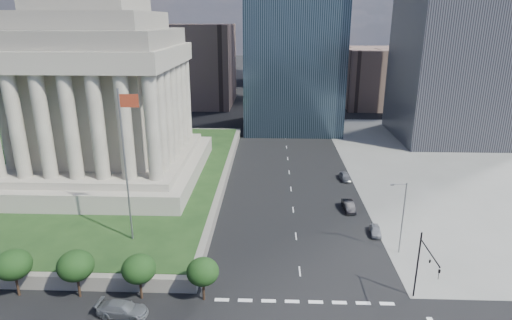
{
  "coord_description": "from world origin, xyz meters",
  "views": [
    {
      "loc": [
        -3.7,
        -26.05,
        29.67
      ],
      "look_at": [
        -5.4,
        19.51,
        14.62
      ],
      "focal_mm": 30.0,
      "sensor_mm": 36.0,
      "label": 1
    }
  ],
  "objects_px": {
    "parked_sedan_far": "(345,176)",
    "parked_sedan_near": "(375,230)",
    "street_lamp_north": "(402,214)",
    "parked_sedan_mid": "(349,206)",
    "suv_grey": "(123,309)",
    "war_memorial": "(97,69)",
    "traffic_signal_ne": "(424,264)",
    "flagpole": "(126,159)"
  },
  "relations": [
    {
      "from": "parked_sedan_near",
      "to": "parked_sedan_mid",
      "type": "bearing_deg",
      "value": 113.26
    },
    {
      "from": "war_memorial",
      "to": "street_lamp_north",
      "type": "relative_size",
      "value": 3.9
    },
    {
      "from": "parked_sedan_near",
      "to": "war_memorial",
      "type": "bearing_deg",
      "value": 164.68
    },
    {
      "from": "parked_sedan_far",
      "to": "traffic_signal_ne",
      "type": "bearing_deg",
      "value": -92.41
    },
    {
      "from": "traffic_signal_ne",
      "to": "parked_sedan_far",
      "type": "relative_size",
      "value": 1.85
    },
    {
      "from": "flagpole",
      "to": "war_memorial",
      "type": "bearing_deg",
      "value": 116.89
    },
    {
      "from": "parked_sedan_near",
      "to": "parked_sedan_far",
      "type": "relative_size",
      "value": 0.87
    },
    {
      "from": "street_lamp_north",
      "to": "parked_sedan_mid",
      "type": "relative_size",
      "value": 2.19
    },
    {
      "from": "suv_grey",
      "to": "parked_sedan_far",
      "type": "height_order",
      "value": "suv_grey"
    },
    {
      "from": "street_lamp_north",
      "to": "suv_grey",
      "type": "xyz_separation_m",
      "value": [
        -32.42,
        -14.0,
        -4.88
      ]
    },
    {
      "from": "street_lamp_north",
      "to": "suv_grey",
      "type": "height_order",
      "value": "street_lamp_north"
    },
    {
      "from": "suv_grey",
      "to": "street_lamp_north",
      "type": "bearing_deg",
      "value": -61.15
    },
    {
      "from": "war_memorial",
      "to": "parked_sedan_mid",
      "type": "bearing_deg",
      "value": -12.87
    },
    {
      "from": "street_lamp_north",
      "to": "parked_sedan_far",
      "type": "xyz_separation_m",
      "value": [
        -2.69,
        27.09,
        -4.92
      ]
    },
    {
      "from": "parked_sedan_mid",
      "to": "parked_sedan_far",
      "type": "bearing_deg",
      "value": 80.39
    },
    {
      "from": "parked_sedan_near",
      "to": "parked_sedan_mid",
      "type": "height_order",
      "value": "parked_sedan_mid"
    },
    {
      "from": "street_lamp_north",
      "to": "parked_sedan_near",
      "type": "height_order",
      "value": "street_lamp_north"
    },
    {
      "from": "flagpole",
      "to": "parked_sedan_near",
      "type": "xyz_separation_m",
      "value": [
        33.33,
        5.98,
        -12.47
      ]
    },
    {
      "from": "war_memorial",
      "to": "parked_sedan_mid",
      "type": "xyz_separation_m",
      "value": [
        43.0,
        -9.83,
        -20.65
      ]
    },
    {
      "from": "flagpole",
      "to": "suv_grey",
      "type": "height_order",
      "value": "flagpole"
    },
    {
      "from": "flagpole",
      "to": "parked_sedan_far",
      "type": "relative_size",
      "value": 4.62
    },
    {
      "from": "street_lamp_north",
      "to": "suv_grey",
      "type": "relative_size",
      "value": 1.86
    },
    {
      "from": "war_memorial",
      "to": "flagpole",
      "type": "distance_m",
      "value": 28.16
    },
    {
      "from": "traffic_signal_ne",
      "to": "parked_sedan_mid",
      "type": "xyz_separation_m",
      "value": [
        -3.5,
        24.48,
        -4.5
      ]
    },
    {
      "from": "parked_sedan_far",
      "to": "parked_sedan_near",
      "type": "bearing_deg",
      "value": -92.95
    },
    {
      "from": "war_memorial",
      "to": "flagpole",
      "type": "xyz_separation_m",
      "value": [
        12.17,
        -24.0,
        -8.29
      ]
    },
    {
      "from": "traffic_signal_ne",
      "to": "parked_sedan_far",
      "type": "distance_m",
      "value": 38.7
    },
    {
      "from": "war_memorial",
      "to": "parked_sedan_mid",
      "type": "distance_m",
      "value": 48.7
    },
    {
      "from": "parked_sedan_near",
      "to": "parked_sedan_far",
      "type": "bearing_deg",
      "value": 98.52
    },
    {
      "from": "flagpole",
      "to": "street_lamp_north",
      "type": "xyz_separation_m",
      "value": [
        35.16,
        1.0,
        -7.45
      ]
    },
    {
      "from": "traffic_signal_ne",
      "to": "street_lamp_north",
      "type": "bearing_deg",
      "value": 85.81
    },
    {
      "from": "suv_grey",
      "to": "parked_sedan_mid",
      "type": "bearing_deg",
      "value": -40.46
    },
    {
      "from": "war_memorial",
      "to": "parked_sedan_far",
      "type": "bearing_deg",
      "value": 5.23
    },
    {
      "from": "traffic_signal_ne",
      "to": "parked_sedan_mid",
      "type": "relative_size",
      "value": 1.75
    },
    {
      "from": "suv_grey",
      "to": "parked_sedan_near",
      "type": "distance_m",
      "value": 36.01
    },
    {
      "from": "flagpole",
      "to": "parked_sedan_far",
      "type": "height_order",
      "value": "flagpole"
    },
    {
      "from": "traffic_signal_ne",
      "to": "suv_grey",
      "type": "distance_m",
      "value": 32.02
    },
    {
      "from": "parked_sedan_near",
      "to": "parked_sedan_far",
      "type": "xyz_separation_m",
      "value": [
        -0.86,
        22.11,
        0.1
      ]
    },
    {
      "from": "flagpole",
      "to": "parked_sedan_near",
      "type": "bearing_deg",
      "value": 10.18
    },
    {
      "from": "traffic_signal_ne",
      "to": "parked_sedan_near",
      "type": "xyz_separation_m",
      "value": [
        -1.0,
        16.29,
        -4.61
      ]
    },
    {
      "from": "street_lamp_north",
      "to": "parked_sedan_mid",
      "type": "distance_m",
      "value": 14.71
    },
    {
      "from": "street_lamp_north",
      "to": "war_memorial",
      "type": "bearing_deg",
      "value": 154.08
    }
  ]
}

